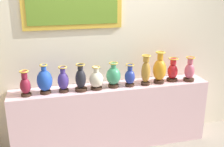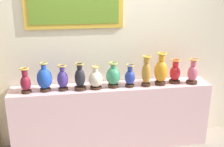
% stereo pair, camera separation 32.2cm
% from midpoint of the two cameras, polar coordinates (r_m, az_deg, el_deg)
% --- Properties ---
extents(ground_plane, '(10.40, 10.40, 0.00)m').
position_cam_midpoint_polar(ground_plane, '(4.06, -2.34, -14.59)').
color(ground_plane, gray).
extents(display_shelf, '(2.68, 0.40, 0.90)m').
position_cam_midpoint_polar(display_shelf, '(3.83, -2.43, -8.94)').
color(display_shelf, beige).
rests_on(display_shelf, ground_plane).
extents(back_wall, '(4.40, 0.14, 2.63)m').
position_cam_midpoint_polar(back_wall, '(3.76, -3.68, 4.99)').
color(back_wall, beige).
rests_on(back_wall, ground_plane).
extents(vase_burgundy, '(0.13, 0.13, 0.32)m').
position_cam_midpoint_polar(vase_burgundy, '(3.49, -20.26, -2.30)').
color(vase_burgundy, '#382319').
rests_on(vase_burgundy, display_shelf).
extents(vase_sapphire, '(0.19, 0.19, 0.38)m').
position_cam_midpoint_polar(vase_sapphire, '(3.49, -16.52, -1.50)').
color(vase_sapphire, '#382319').
rests_on(vase_sapphire, display_shelf).
extents(vase_indigo, '(0.14, 0.14, 0.33)m').
position_cam_midpoint_polar(vase_indigo, '(3.49, -12.80, -1.53)').
color(vase_indigo, '#382319').
rests_on(vase_indigo, display_shelf).
extents(vase_onyx, '(0.15, 0.15, 0.35)m').
position_cam_midpoint_polar(vase_onyx, '(3.48, -9.21, -1.26)').
color(vase_onyx, '#382319').
rests_on(vase_onyx, display_shelf).
extents(vase_ivory, '(0.18, 0.18, 0.30)m').
position_cam_midpoint_polar(vase_ivory, '(3.51, -5.93, -1.34)').
color(vase_ivory, '#382319').
rests_on(vase_ivory, display_shelf).
extents(vase_jade, '(0.19, 0.19, 0.34)m').
position_cam_midpoint_polar(vase_jade, '(3.56, -2.29, -0.59)').
color(vase_jade, '#382319').
rests_on(vase_jade, display_shelf).
extents(vase_cobalt, '(0.14, 0.14, 0.30)m').
position_cam_midpoint_polar(vase_cobalt, '(3.60, 1.21, -0.70)').
color(vase_cobalt, '#382319').
rests_on(vase_cobalt, display_shelf).
extents(vase_ochre, '(0.12, 0.12, 0.41)m').
position_cam_midpoint_polar(vase_ochre, '(3.64, 4.59, 0.46)').
color(vase_ochre, '#382319').
rests_on(vase_ochre, display_shelf).
extents(vase_amber, '(0.18, 0.18, 0.44)m').
position_cam_midpoint_polar(vase_amber, '(3.73, 7.51, 0.78)').
color(vase_amber, '#382319').
rests_on(vase_amber, display_shelf).
extents(vase_crimson, '(0.15, 0.15, 0.33)m').
position_cam_midpoint_polar(vase_crimson, '(3.85, 10.26, 0.49)').
color(vase_crimson, '#382319').
rests_on(vase_crimson, display_shelf).
extents(vase_rose, '(0.15, 0.15, 0.35)m').
position_cam_midpoint_polar(vase_rose, '(3.90, 13.67, 0.54)').
color(vase_rose, '#382319').
rests_on(vase_rose, display_shelf).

